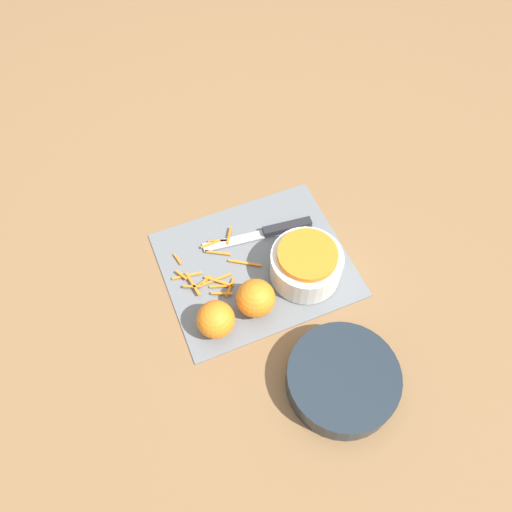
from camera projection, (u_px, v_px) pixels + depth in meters
ground_plane at (256, 265)px, 1.08m from camera, size 4.00×4.00×0.00m
cutting_board at (256, 264)px, 1.08m from camera, size 0.39×0.33×0.01m
bowl_speckled at (306, 264)px, 1.03m from camera, size 0.15×0.15×0.08m
bowl_dark at (342, 379)px, 0.92m from camera, size 0.21×0.21×0.05m
knife at (276, 230)px, 1.12m from camera, size 0.25×0.05×0.02m
orange_left at (256, 298)px, 0.99m from camera, size 0.08×0.08×0.08m
orange_right at (216, 319)px, 0.97m from camera, size 0.08×0.08×0.08m
peel_pile at (212, 270)px, 1.07m from camera, size 0.19×0.16×0.01m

